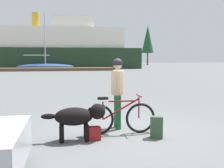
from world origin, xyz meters
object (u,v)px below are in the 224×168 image
object	(u,v)px
dog	(78,117)
handbag_pannier	(93,133)
sailboat_moored	(45,67)
backpack	(156,127)
person_cyclist	(118,86)
ferry_boat	(57,49)
bicycle	(119,118)

from	to	relation	value
dog	handbag_pannier	distance (m)	0.50
sailboat_moored	backpack	bearing A→B (deg)	-82.40
person_cyclist	dog	distance (m)	1.48
handbag_pannier	ferry_boat	distance (m)	40.14
person_cyclist	backpack	distance (m)	1.48
person_cyclist	ferry_boat	bearing A→B (deg)	93.43
bicycle	ferry_boat	world-z (taller)	ferry_boat
sailboat_moored	bicycle	bearing A→B (deg)	-83.55
handbag_pannier	backpack	bearing A→B (deg)	-3.00
bicycle	backpack	xyz separation A→B (m)	(0.76, -0.46, -0.14)
person_cyclist	ferry_boat	distance (m)	39.20
dog	ferry_boat	distance (m)	40.07
bicycle	backpack	size ratio (longest dim) A/B	3.52
handbag_pannier	person_cyclist	bearing A→B (deg)	51.89
dog	sailboat_moored	xyz separation A→B (m)	(-2.89, 34.61, -0.04)
handbag_pannier	sailboat_moored	size ratio (longest dim) A/B	0.04
bicycle	ferry_boat	size ratio (longest dim) A/B	0.06
handbag_pannier	sailboat_moored	xyz separation A→B (m)	(-3.21, 34.65, 0.34)
bicycle	sailboat_moored	world-z (taller)	sailboat_moored
bicycle	backpack	bearing A→B (deg)	-31.45
handbag_pannier	ferry_boat	world-z (taller)	ferry_boat
bicycle	handbag_pannier	xyz separation A→B (m)	(-0.66, -0.39, -0.24)
ferry_boat	dog	bearing A→B (deg)	-88.14
person_cyclist	bicycle	bearing A→B (deg)	-96.65
person_cyclist	handbag_pannier	xyz separation A→B (m)	(-0.72, -0.92, -0.94)
dog	sailboat_moored	size ratio (longest dim) A/B	0.17
backpack	ferry_boat	size ratio (longest dim) A/B	0.02
person_cyclist	dog	size ratio (longest dim) A/B	1.29
bicycle	dog	bearing A→B (deg)	-160.15
person_cyclist	sailboat_moored	bearing A→B (deg)	96.65
person_cyclist	handbag_pannier	world-z (taller)	person_cyclist
person_cyclist	backpack	xyz separation A→B (m)	(0.70, -1.00, -0.84)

